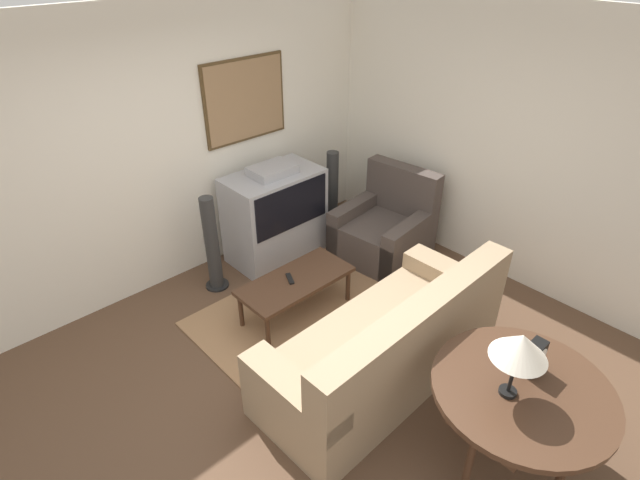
{
  "coord_description": "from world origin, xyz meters",
  "views": [
    {
      "loc": [
        -1.81,
        -2.14,
        3.16
      ],
      "look_at": [
        0.82,
        0.69,
        0.75
      ],
      "focal_mm": 28.0,
      "sensor_mm": 36.0,
      "label": 1
    }
  ],
  "objects_px": {
    "tv": "(275,215)",
    "armchair": "(385,230)",
    "table_lamp": "(520,347)",
    "mantel_clock": "(534,357)",
    "console_table": "(522,395)",
    "couch": "(387,347)",
    "coffee_table": "(296,283)",
    "speaker_tower_left": "(212,246)",
    "speaker_tower_right": "(332,195)"
  },
  "relations": [
    {
      "from": "armchair",
      "to": "mantel_clock",
      "type": "relative_size",
      "value": 4.45
    },
    {
      "from": "tv",
      "to": "table_lamp",
      "type": "height_order",
      "value": "table_lamp"
    },
    {
      "from": "tv",
      "to": "couch",
      "type": "relative_size",
      "value": 0.51
    },
    {
      "from": "table_lamp",
      "to": "armchair",
      "type": "bearing_deg",
      "value": 56.41
    },
    {
      "from": "tv",
      "to": "speaker_tower_left",
      "type": "relative_size",
      "value": 1.06
    },
    {
      "from": "speaker_tower_right",
      "to": "speaker_tower_left",
      "type": "bearing_deg",
      "value": 180.0
    },
    {
      "from": "table_lamp",
      "to": "mantel_clock",
      "type": "distance_m",
      "value": 0.39
    },
    {
      "from": "console_table",
      "to": "speaker_tower_left",
      "type": "xyz_separation_m",
      "value": [
        -0.35,
        3.07,
        -0.17
      ]
    },
    {
      "from": "console_table",
      "to": "mantel_clock",
      "type": "relative_size",
      "value": 5.13
    },
    {
      "from": "couch",
      "to": "armchair",
      "type": "height_order",
      "value": "armchair"
    },
    {
      "from": "armchair",
      "to": "coffee_table",
      "type": "bearing_deg",
      "value": -91.41
    },
    {
      "from": "couch",
      "to": "console_table",
      "type": "relative_size",
      "value": 1.89
    },
    {
      "from": "console_table",
      "to": "speaker_tower_left",
      "type": "distance_m",
      "value": 3.1
    },
    {
      "from": "speaker_tower_left",
      "to": "speaker_tower_right",
      "type": "xyz_separation_m",
      "value": [
        1.66,
        0.0,
        0.0
      ]
    },
    {
      "from": "table_lamp",
      "to": "speaker_tower_right",
      "type": "distance_m",
      "value": 3.39
    },
    {
      "from": "couch",
      "to": "mantel_clock",
      "type": "height_order",
      "value": "couch"
    },
    {
      "from": "tv",
      "to": "table_lamp",
      "type": "bearing_deg",
      "value": -100.88
    },
    {
      "from": "armchair",
      "to": "console_table",
      "type": "relative_size",
      "value": 0.87
    },
    {
      "from": "armchair",
      "to": "speaker_tower_left",
      "type": "height_order",
      "value": "speaker_tower_left"
    },
    {
      "from": "coffee_table",
      "to": "console_table",
      "type": "bearing_deg",
      "value": -89.25
    },
    {
      "from": "tv",
      "to": "armchair",
      "type": "height_order",
      "value": "tv"
    },
    {
      "from": "armchair",
      "to": "table_lamp",
      "type": "height_order",
      "value": "table_lamp"
    },
    {
      "from": "tv",
      "to": "mantel_clock",
      "type": "distance_m",
      "value": 3.09
    },
    {
      "from": "tv",
      "to": "console_table",
      "type": "xyz_separation_m",
      "value": [
        -0.48,
        -3.11,
        0.14
      ]
    },
    {
      "from": "coffee_table",
      "to": "mantel_clock",
      "type": "distance_m",
      "value": 2.19
    },
    {
      "from": "tv",
      "to": "armchair",
      "type": "relative_size",
      "value": 1.1
    },
    {
      "from": "table_lamp",
      "to": "mantel_clock",
      "type": "height_order",
      "value": "table_lamp"
    },
    {
      "from": "mantel_clock",
      "to": "speaker_tower_left",
      "type": "relative_size",
      "value": 0.22
    },
    {
      "from": "coffee_table",
      "to": "mantel_clock",
      "type": "xyz_separation_m",
      "value": [
        0.2,
        -2.13,
        0.47
      ]
    },
    {
      "from": "couch",
      "to": "speaker_tower_right",
      "type": "distance_m",
      "value": 2.41
    },
    {
      "from": "table_lamp",
      "to": "mantel_clock",
      "type": "bearing_deg",
      "value": -0.23
    },
    {
      "from": "speaker_tower_left",
      "to": "speaker_tower_right",
      "type": "relative_size",
      "value": 1.0
    },
    {
      "from": "mantel_clock",
      "to": "speaker_tower_right",
      "type": "height_order",
      "value": "speaker_tower_right"
    },
    {
      "from": "tv",
      "to": "console_table",
      "type": "distance_m",
      "value": 3.15
    },
    {
      "from": "couch",
      "to": "coffee_table",
      "type": "distance_m",
      "value": 1.11
    },
    {
      "from": "armchair",
      "to": "console_table",
      "type": "height_order",
      "value": "armchair"
    },
    {
      "from": "mantel_clock",
      "to": "speaker_tower_right",
      "type": "distance_m",
      "value": 3.25
    },
    {
      "from": "armchair",
      "to": "table_lamp",
      "type": "bearing_deg",
      "value": -39.93
    },
    {
      "from": "tv",
      "to": "console_table",
      "type": "bearing_deg",
      "value": -98.7
    },
    {
      "from": "couch",
      "to": "speaker_tower_right",
      "type": "xyz_separation_m",
      "value": [
        1.33,
        2.01,
        0.16
      ]
    },
    {
      "from": "speaker_tower_left",
      "to": "armchair",
      "type": "bearing_deg",
      "value": -23.96
    },
    {
      "from": "mantel_clock",
      "to": "table_lamp",
      "type": "bearing_deg",
      "value": 179.77
    },
    {
      "from": "couch",
      "to": "table_lamp",
      "type": "relative_size",
      "value": 4.51
    },
    {
      "from": "table_lamp",
      "to": "speaker_tower_left",
      "type": "xyz_separation_m",
      "value": [
        -0.24,
        3.02,
        -0.62
      ]
    },
    {
      "from": "couch",
      "to": "mantel_clock",
      "type": "distance_m",
      "value": 1.15
    },
    {
      "from": "mantel_clock",
      "to": "speaker_tower_right",
      "type": "xyz_separation_m",
      "value": [
        1.14,
        3.02,
        -0.35
      ]
    },
    {
      "from": "tv",
      "to": "speaker_tower_right",
      "type": "distance_m",
      "value": 0.83
    },
    {
      "from": "armchair",
      "to": "speaker_tower_right",
      "type": "relative_size",
      "value": 0.97
    },
    {
      "from": "speaker_tower_left",
      "to": "mantel_clock",
      "type": "bearing_deg",
      "value": -80.14
    },
    {
      "from": "tv",
      "to": "mantel_clock",
      "type": "bearing_deg",
      "value": -95.68
    }
  ]
}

